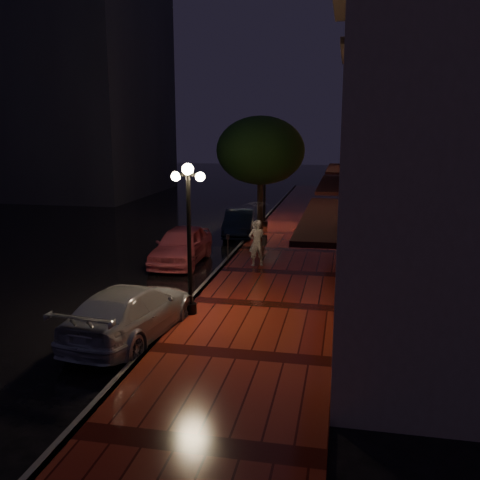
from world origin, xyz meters
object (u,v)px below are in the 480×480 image
Objects in this scene: woman_with_umbrella at (257,223)px; pink_car at (182,245)px; streetlamp_far at (265,181)px; silver_car at (131,311)px; streetlamp_near at (189,230)px; navy_car at (239,223)px; parking_meter at (228,246)px; street_tree at (261,153)px.

pink_car is at bearing -27.17° from woman_with_umbrella.
silver_car is (-1.12, -15.63, -1.90)m from streetlamp_far.
streetlamp_near reaches higher than woman_with_umbrella.
pink_car is 3.33m from woman_with_umbrella.
pink_car is 1.10× the size of navy_car.
streetlamp_near is at bearing -70.53° from parking_meter.
street_tree is at bearing 63.17° from pink_car.
streetlamp_near is 2.74m from silver_car.
navy_car is 1.59× the size of woman_with_umbrella.
streetlamp_near is 1.07× the size of navy_car.
silver_car is (-1.12, -1.63, -1.90)m from streetlamp_near.
navy_car is (-0.98, -1.95, -1.93)m from streetlamp_far.
street_tree is at bearing -89.26° from silver_car.
silver_car is at bearing -97.16° from navy_car.
streetlamp_near is at bearing -71.16° from pink_car.
streetlamp_far is 15.79m from silver_car.
street_tree is (0.26, -3.01, 1.64)m from streetlamp_far.
streetlamp_far is 3.72× the size of parking_meter.
street_tree reaches higher than parking_meter.
silver_car is 4.17× the size of parking_meter.
streetlamp_near is 11.12m from street_tree.
navy_car is 13.68m from silver_car.
pink_car is (-2.42, -4.94, -3.49)m from street_tree.
pink_car reaches higher than silver_car.
streetlamp_near is 1.70× the size of woman_with_umbrella.
pink_car is at bearing -105.18° from streetlamp_far.
silver_car is 1.91× the size of woman_with_umbrella.
woman_with_umbrella is 1.53m from parking_meter.
pink_car is 3.83× the size of parking_meter.
streetlamp_near is at bearing 58.71° from woman_with_umbrella.
navy_car is at bearing 94.64° from streetlamp_near.
woman_with_umbrella reaches higher than parking_meter.
streetlamp_near is 6.12m from parking_meter.
woman_with_umbrella is 2.19× the size of parking_meter.
street_tree is 5.00× the size of parking_meter.
street_tree is 6.17m from parking_meter.
woman_with_umbrella is at bearing -83.22° from streetlamp_far.
navy_car is (1.18, 6.00, -0.09)m from pink_car.
street_tree is at bearing -85.09° from streetlamp_far.
streetlamp_near is 14.00m from streetlamp_far.
pink_car reaches higher than navy_car.
woman_with_umbrella is (2.10, 7.38, 1.12)m from silver_car.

